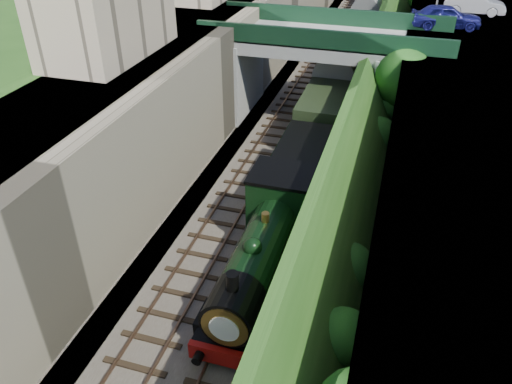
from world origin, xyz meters
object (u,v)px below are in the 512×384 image
tree (406,80)px  locomotive (264,250)px  car_blue (446,16)px  tender (301,171)px  road_bridge (331,67)px  car_silver (475,4)px

tree → locomotive: 15.64m
car_blue → tender: bearing=144.4°
road_bridge → car_silver: (9.06, 8.52, 2.89)m
tree → car_silver: bearing=70.3°
road_bridge → locomotive: road_bridge is taller
tree → locomotive: bearing=-107.8°
tree → tender: size_ratio=1.10×
road_bridge → car_blue: (6.92, 3.69, 2.96)m
road_bridge → car_silver: size_ratio=3.71×
tree → locomotive: tree is taller
tender → car_silver: bearing=64.8°
road_bridge → car_silver: bearing=43.2°
locomotive → tender: locomotive is taller
road_bridge → tree: bearing=-30.1°
road_bridge → tender: 10.47m
car_blue → car_silver: 5.28m
car_silver → tender: 21.34m
car_blue → locomotive: car_blue is taller
car_silver → road_bridge: bearing=134.1°
tree → car_silver: 12.33m
road_bridge → tree: road_bridge is taller
road_bridge → locomotive: size_ratio=1.56×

